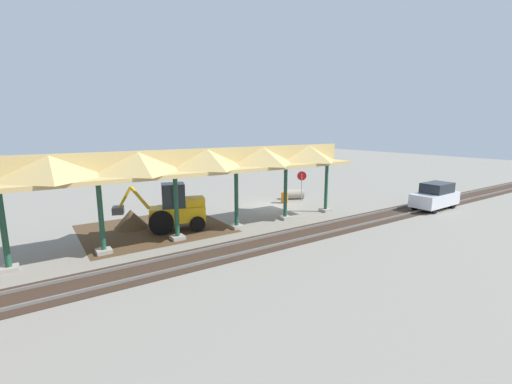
{
  "coord_description": "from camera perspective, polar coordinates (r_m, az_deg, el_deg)",
  "views": [
    {
      "loc": [
        15.66,
        20.91,
        6.03
      ],
      "look_at": [
        2.49,
        1.44,
        1.6
      ],
      "focal_mm": 24.0,
      "sensor_mm": 36.0,
      "label": 1
    }
  ],
  "objects": [
    {
      "name": "platform_canopy",
      "position": [
        19.31,
        -8.2,
        5.05
      ],
      "size": [
        20.07,
        3.2,
        4.9
      ],
      "color": "#9E998E",
      "rests_on": "ground"
    },
    {
      "name": "ground_plane",
      "position": [
        26.81,
        2.7,
        -2.34
      ],
      "size": [
        120.0,
        120.0,
        0.0
      ],
      "primitive_type": "plane",
      "color": "gray"
    },
    {
      "name": "rail_tracks",
      "position": [
        21.88,
        13.53,
        -5.55
      ],
      "size": [
        60.0,
        2.58,
        0.15
      ],
      "color": "slate",
      "rests_on": "ground"
    },
    {
      "name": "dirt_mound",
      "position": [
        22.41,
        -20.0,
        -5.6
      ],
      "size": [
        4.03,
        4.03,
        2.29
      ],
      "primitive_type": "cone",
      "color": "#4C3823",
      "rests_on": "ground"
    },
    {
      "name": "distant_parked_car",
      "position": [
        28.91,
        27.71,
        -0.61
      ],
      "size": [
        4.26,
        1.89,
        1.98
      ],
      "color": "silver",
      "rests_on": "ground"
    },
    {
      "name": "stop_sign",
      "position": [
        28.53,
        7.63,
        2.06
      ],
      "size": [
        0.63,
        0.47,
        2.5
      ],
      "color": "gray",
      "rests_on": "ground"
    },
    {
      "name": "dirt_work_zone",
      "position": [
        21.76,
        -16.53,
        -5.85
      ],
      "size": [
        8.2,
        7.0,
        0.01
      ],
      "primitive_type": "cube",
      "color": "#4C3823",
      "rests_on": "ground"
    },
    {
      "name": "backhoe",
      "position": [
        20.87,
        -13.4,
        -2.81
      ],
      "size": [
        5.25,
        2.66,
        2.82
      ],
      "color": "#EAB214",
      "rests_on": "ground"
    },
    {
      "name": "traffic_barrel",
      "position": [
        27.87,
        4.78,
        -0.91
      ],
      "size": [
        0.56,
        0.56,
        0.9
      ],
      "primitive_type": "cylinder",
      "color": "orange",
      "rests_on": "ground"
    },
    {
      "name": "concrete_pipe",
      "position": [
        29.5,
        6.41,
        -0.37
      ],
      "size": [
        1.75,
        1.43,
        0.82
      ],
      "color": "#9E9384",
      "rests_on": "ground"
    }
  ]
}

